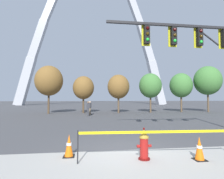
{
  "coord_description": "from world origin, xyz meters",
  "views": [
    {
      "loc": [
        -1.41,
        -6.59,
        1.92
      ],
      "look_at": [
        0.1,
        5.0,
        2.5
      ],
      "focal_mm": 28.58,
      "sensor_mm": 36.0,
      "label": 1
    }
  ],
  "objects_px": {
    "traffic_signal_gantry": "(207,50)",
    "monument_arch": "(94,36)",
    "traffic_cone_mid_sidewalk": "(199,149)",
    "pedestrian_walking_left": "(88,109)",
    "pedestrian_standing_center": "(90,108)",
    "traffic_cone_by_hydrant": "(69,146)",
    "fire_hydrant": "(144,144)"
  },
  "relations": [
    {
      "from": "monument_arch",
      "to": "fire_hydrant",
      "type": "bearing_deg",
      "value": -89.61
    },
    {
      "from": "pedestrian_standing_center",
      "to": "traffic_cone_by_hydrant",
      "type": "bearing_deg",
      "value": -92.95
    },
    {
      "from": "traffic_cone_mid_sidewalk",
      "to": "pedestrian_standing_center",
      "type": "height_order",
      "value": "pedestrian_standing_center"
    },
    {
      "from": "traffic_cone_mid_sidewalk",
      "to": "monument_arch",
      "type": "relative_size",
      "value": 0.02
    },
    {
      "from": "traffic_cone_mid_sidewalk",
      "to": "pedestrian_standing_center",
      "type": "relative_size",
      "value": 0.46
    },
    {
      "from": "monument_arch",
      "to": "traffic_signal_gantry",
      "type": "bearing_deg",
      "value": -84.05
    },
    {
      "from": "fire_hydrant",
      "to": "pedestrian_standing_center",
      "type": "xyz_separation_m",
      "value": [
        -1.6,
        15.4,
        0.35
      ]
    },
    {
      "from": "traffic_cone_by_hydrant",
      "to": "traffic_signal_gantry",
      "type": "distance_m",
      "value": 8.11
    },
    {
      "from": "traffic_cone_mid_sidewalk",
      "to": "traffic_signal_gantry",
      "type": "relative_size",
      "value": 0.09
    },
    {
      "from": "traffic_signal_gantry",
      "to": "pedestrian_standing_center",
      "type": "bearing_deg",
      "value": 115.11
    },
    {
      "from": "fire_hydrant",
      "to": "monument_arch",
      "type": "distance_m",
      "value": 51.15
    },
    {
      "from": "pedestrian_standing_center",
      "to": "pedestrian_walking_left",
      "type": "bearing_deg",
      "value": -97.67
    },
    {
      "from": "traffic_signal_gantry",
      "to": "monument_arch",
      "type": "relative_size",
      "value": 0.17
    },
    {
      "from": "traffic_cone_by_hydrant",
      "to": "monument_arch",
      "type": "xyz_separation_m",
      "value": [
        2.05,
        46.52,
        20.09
      ]
    },
    {
      "from": "traffic_signal_gantry",
      "to": "monument_arch",
      "type": "bearing_deg",
      "value": 95.95
    },
    {
      "from": "traffic_cone_by_hydrant",
      "to": "traffic_cone_mid_sidewalk",
      "type": "height_order",
      "value": "same"
    },
    {
      "from": "traffic_signal_gantry",
      "to": "pedestrian_standing_center",
      "type": "distance_m",
      "value": 14.35
    },
    {
      "from": "traffic_cone_by_hydrant",
      "to": "pedestrian_standing_center",
      "type": "distance_m",
      "value": 14.87
    },
    {
      "from": "traffic_cone_mid_sidewalk",
      "to": "pedestrian_walking_left",
      "type": "distance_m",
      "value": 14.63
    },
    {
      "from": "traffic_signal_gantry",
      "to": "pedestrian_walking_left",
      "type": "xyz_separation_m",
      "value": [
        -6.1,
        11.1,
        -3.59
      ]
    },
    {
      "from": "traffic_cone_mid_sidewalk",
      "to": "traffic_signal_gantry",
      "type": "bearing_deg",
      "value": 50.01
    },
    {
      "from": "monument_arch",
      "to": "pedestrian_standing_center",
      "type": "relative_size",
      "value": 29.64
    },
    {
      "from": "fire_hydrant",
      "to": "traffic_cone_mid_sidewalk",
      "type": "bearing_deg",
      "value": -9.57
    },
    {
      "from": "fire_hydrant",
      "to": "pedestrian_walking_left",
      "type": "xyz_separation_m",
      "value": [
        -1.8,
        13.92,
        0.35
      ]
    },
    {
      "from": "pedestrian_standing_center",
      "to": "monument_arch",
      "type": "bearing_deg",
      "value": 87.68
    },
    {
      "from": "pedestrian_walking_left",
      "to": "traffic_cone_mid_sidewalk",
      "type": "bearing_deg",
      "value": -76.19
    },
    {
      "from": "traffic_cone_by_hydrant",
      "to": "pedestrian_walking_left",
      "type": "xyz_separation_m",
      "value": [
        0.57,
        13.35,
        0.46
      ]
    },
    {
      "from": "fire_hydrant",
      "to": "pedestrian_walking_left",
      "type": "distance_m",
      "value": 14.04
    },
    {
      "from": "fire_hydrant",
      "to": "traffic_cone_mid_sidewalk",
      "type": "relative_size",
      "value": 1.36
    },
    {
      "from": "traffic_signal_gantry",
      "to": "pedestrian_standing_center",
      "type": "relative_size",
      "value": 4.92
    },
    {
      "from": "traffic_cone_mid_sidewalk",
      "to": "monument_arch",
      "type": "distance_m",
      "value": 51.49
    },
    {
      "from": "traffic_cone_mid_sidewalk",
      "to": "fire_hydrant",
      "type": "bearing_deg",
      "value": 170.43
    }
  ]
}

